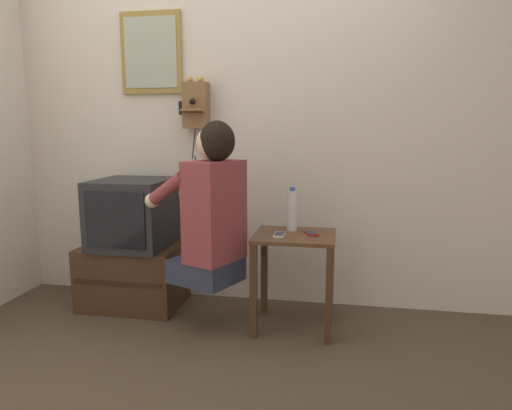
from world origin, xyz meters
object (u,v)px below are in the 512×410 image
(framed_picture, at_px, (151,53))
(cell_phone_held, at_px, (280,235))
(wall_phone_antique, at_px, (196,105))
(cell_phone_spare, at_px, (311,233))
(person, at_px, (211,208))
(television, at_px, (133,213))
(water_bottle, at_px, (292,210))

(framed_picture, bearing_deg, cell_phone_held, -25.77)
(wall_phone_antique, relative_size, framed_picture, 1.32)
(wall_phone_antique, relative_size, cell_phone_spare, 5.25)
(framed_picture, relative_size, cell_phone_spare, 3.97)
(person, distance_m, wall_phone_antique, 0.82)
(person, relative_size, framed_picture, 1.75)
(wall_phone_antique, bearing_deg, cell_phone_spare, -22.82)
(television, height_order, framed_picture, framed_picture)
(water_bottle, bearing_deg, person, -153.10)
(wall_phone_antique, height_order, cell_phone_spare, wall_phone_antique)
(cell_phone_held, bearing_deg, water_bottle, 71.19)
(television, relative_size, cell_phone_held, 3.99)
(person, height_order, cell_phone_held, person)
(cell_phone_held, height_order, cell_phone_spare, same)
(cell_phone_held, distance_m, cell_phone_spare, 0.20)
(framed_picture, xyz_separation_m, cell_phone_held, (0.96, -0.46, -1.13))
(television, height_order, wall_phone_antique, wall_phone_antique)
(wall_phone_antique, bearing_deg, person, -64.25)
(wall_phone_antique, bearing_deg, cell_phone_held, -33.41)
(wall_phone_antique, distance_m, water_bottle, 0.98)
(water_bottle, bearing_deg, wall_phone_antique, 158.85)
(wall_phone_antique, xyz_separation_m, water_bottle, (0.69, -0.27, -0.65))
(television, bearing_deg, cell_phone_held, -10.96)
(person, distance_m, framed_picture, 1.24)
(framed_picture, relative_size, water_bottle, 2.02)
(person, distance_m, television, 0.69)
(framed_picture, height_order, cell_phone_spare, framed_picture)
(person, height_order, framed_picture, framed_picture)
(television, height_order, cell_phone_held, television)
(television, xyz_separation_m, water_bottle, (1.07, -0.05, 0.06))
(cell_phone_held, height_order, water_bottle, water_bottle)
(person, height_order, cell_phone_spare, person)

